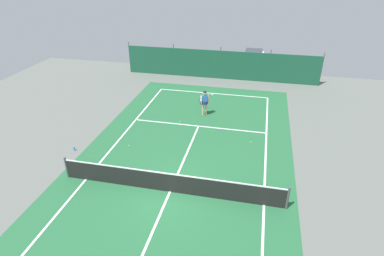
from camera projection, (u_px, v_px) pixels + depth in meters
The scene contains 10 objects.
ground_plane at pixel (170, 192), 14.30m from camera, with size 36.00×36.00×0.00m, color slate.
court_surface at pixel (170, 192), 14.30m from camera, with size 11.02×26.60×0.01m.
tennis_net at pixel (170, 183), 14.06m from camera, with size 10.12×0.10×1.10m.
back_fence at pixel (221, 69), 27.69m from camera, with size 16.30×0.98×2.70m.
tennis_player at pixel (205, 101), 20.79m from camera, with size 0.62×0.80×1.64m.
tennis_ball_near_player at pixel (129, 146), 17.70m from camera, with size 0.07×0.07×0.07m, color #CCDB33.
tennis_ball_midcourt at pixel (180, 121), 20.32m from camera, with size 0.07×0.07×0.07m, color #CCDB33.
tennis_ball_by_sideline at pixel (251, 142), 18.05m from camera, with size 0.07×0.07×0.07m, color #CCDB33.
parked_car at pixel (253, 60), 29.65m from camera, with size 2.05×4.22×1.68m.
water_bottle at pixel (74, 149), 17.27m from camera, with size 0.08×0.08×0.24m, color #338CD8.
Camera 1 is at (3.39, -10.78, 9.26)m, focal length 30.02 mm.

